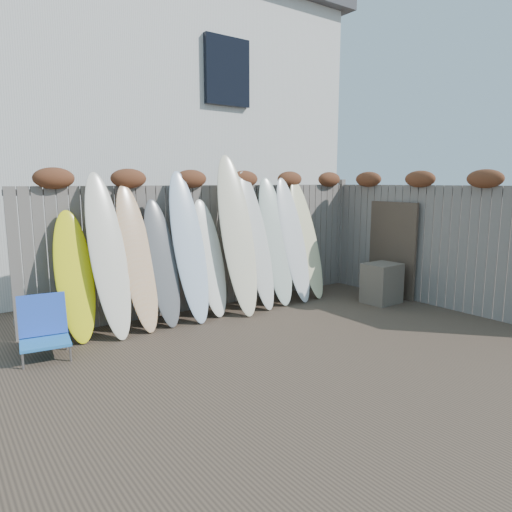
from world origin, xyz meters
TOP-DOWN VIEW (x-y plane):
  - ground at (0.00, 0.00)m, footprint 80.00×80.00m
  - back_fence at (0.06, 2.39)m, footprint 6.05×0.28m
  - right_fence at (2.99, 0.25)m, footprint 0.28×4.40m
  - house at (0.50, 6.50)m, footprint 8.50×5.50m
  - beach_chair at (-2.78, 1.66)m, footprint 0.61×0.65m
  - wooden_crate at (2.42, 0.86)m, footprint 0.60×0.50m
  - lattice_panel at (2.96, 1.13)m, footprint 0.16×1.13m
  - surfboard_0 at (-2.30, 2.03)m, footprint 0.50×0.62m
  - surfboard_1 at (-1.88, 1.95)m, footprint 0.54×0.81m
  - surfboard_2 at (-1.47, 1.98)m, footprint 0.54×0.76m
  - surfboard_3 at (-1.10, 1.98)m, footprint 0.47×0.66m
  - surfboard_4 at (-0.67, 1.96)m, footprint 0.50×0.79m
  - surfboard_5 at (-0.30, 2.01)m, footprint 0.49×0.65m
  - surfboard_6 at (0.13, 1.88)m, footprint 0.63×0.92m
  - surfboard_7 at (0.54, 1.94)m, footprint 0.52×0.81m
  - surfboard_8 at (0.97, 1.97)m, footprint 0.59×0.80m
  - surfboard_9 at (1.34, 1.94)m, footprint 0.51×0.76m
  - surfboard_10 at (1.69, 1.98)m, footprint 0.57×0.79m

SIDE VIEW (x-z plane):
  - ground at x=0.00m, z-range 0.00..0.00m
  - beach_chair at x=-2.78m, z-range -0.03..0.69m
  - wooden_crate at x=2.42m, z-range 0.00..0.68m
  - surfboard_0 at x=-2.30m, z-range 0.00..1.70m
  - lattice_panel at x=2.96m, z-range 0.00..1.70m
  - surfboard_5 at x=-0.30m, z-range 0.00..1.80m
  - surfboard_3 at x=-1.10m, z-range 0.00..1.82m
  - surfboard_2 at x=-1.47m, z-range 0.00..2.03m
  - surfboard_10 at x=1.69m, z-range 0.00..2.11m
  - surfboard_9 at x=1.34m, z-range 0.00..2.13m
  - surfboard_8 at x=0.97m, z-range 0.00..2.14m
  - surfboard_1 at x=-1.88m, z-range 0.00..2.20m
  - surfboard_4 at x=-0.67m, z-range 0.00..2.23m
  - surfboard_7 at x=0.54m, z-range 0.00..2.23m
  - right_fence at x=2.99m, z-range 0.02..2.26m
  - back_fence at x=0.06m, z-range 0.06..2.30m
  - surfboard_6 at x=0.13m, z-range 0.00..2.49m
  - house at x=0.50m, z-range 0.04..6.36m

